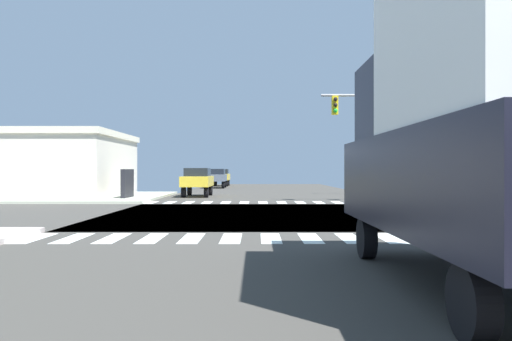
{
  "coord_description": "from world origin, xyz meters",
  "views": [
    {
      "loc": [
        -1.12,
        -20.25,
        1.71
      ],
      "look_at": [
        -0.99,
        11.94,
        1.72
      ],
      "focal_mm": 36.0,
      "sensor_mm": 36.0,
      "label": 1
    }
  ],
  "objects_px": {
    "box_truck_crossing_1": "(471,111)",
    "traffic_signal_mast": "(388,118)",
    "street_lamp": "(384,129)",
    "sedan_farside_2": "(195,180)",
    "sedan_inner_3": "(215,177)",
    "sedan_nearside_1": "(219,176)"
  },
  "relations": [
    {
      "from": "street_lamp",
      "to": "sedan_farside_2",
      "type": "relative_size",
      "value": 1.75
    },
    {
      "from": "traffic_signal_mast",
      "to": "sedan_inner_3",
      "type": "xyz_separation_m",
      "value": [
        -11.16,
        22.72,
        -3.46
      ]
    },
    {
      "from": "traffic_signal_mast",
      "to": "sedan_farside_2",
      "type": "bearing_deg",
      "value": 151.23
    },
    {
      "from": "sedan_nearside_1",
      "to": "box_truck_crossing_1",
      "type": "height_order",
      "value": "box_truck_crossing_1"
    },
    {
      "from": "sedan_nearside_1",
      "to": "sedan_inner_3",
      "type": "xyz_separation_m",
      "value": [
        0.0,
        -6.49,
        0.0
      ]
    },
    {
      "from": "sedan_inner_3",
      "to": "street_lamp",
      "type": "bearing_deg",
      "value": 129.45
    },
    {
      "from": "box_truck_crossing_1",
      "to": "sedan_inner_3",
      "type": "xyz_separation_m",
      "value": [
        -7.0,
        43.2,
        -1.45
      ]
    },
    {
      "from": "traffic_signal_mast",
      "to": "street_lamp",
      "type": "bearing_deg",
      "value": 77.35
    },
    {
      "from": "sedan_nearside_1",
      "to": "sedan_inner_3",
      "type": "distance_m",
      "value": 6.49
    },
    {
      "from": "box_truck_crossing_1",
      "to": "sedan_inner_3",
      "type": "height_order",
      "value": "box_truck_crossing_1"
    },
    {
      "from": "sedan_farside_2",
      "to": "sedan_inner_3",
      "type": "xyz_separation_m",
      "value": [
        0.0,
        16.59,
        0.0
      ]
    },
    {
      "from": "sedan_nearside_1",
      "to": "sedan_farside_2",
      "type": "xyz_separation_m",
      "value": [
        0.0,
        -23.08,
        0.0
      ]
    },
    {
      "from": "street_lamp",
      "to": "sedan_inner_3",
      "type": "bearing_deg",
      "value": 129.45
    },
    {
      "from": "street_lamp",
      "to": "traffic_signal_mast",
      "type": "bearing_deg",
      "value": -102.65
    },
    {
      "from": "sedan_nearside_1",
      "to": "street_lamp",
      "type": "bearing_deg",
      "value": 120.13
    },
    {
      "from": "traffic_signal_mast",
      "to": "box_truck_crossing_1",
      "type": "relative_size",
      "value": 0.88
    },
    {
      "from": "box_truck_crossing_1",
      "to": "traffic_signal_mast",
      "type": "bearing_deg",
      "value": 78.51
    },
    {
      "from": "street_lamp",
      "to": "sedan_farside_2",
      "type": "distance_m",
      "value": 13.27
    },
    {
      "from": "sedan_farside_2",
      "to": "traffic_signal_mast",
      "type": "bearing_deg",
      "value": 151.23
    },
    {
      "from": "box_truck_crossing_1",
      "to": "street_lamp",
      "type": "bearing_deg",
      "value": 78.21
    },
    {
      "from": "sedan_farside_2",
      "to": "sedan_inner_3",
      "type": "bearing_deg",
      "value": -90.0
    },
    {
      "from": "sedan_farside_2",
      "to": "sedan_inner_3",
      "type": "height_order",
      "value": "same"
    }
  ]
}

